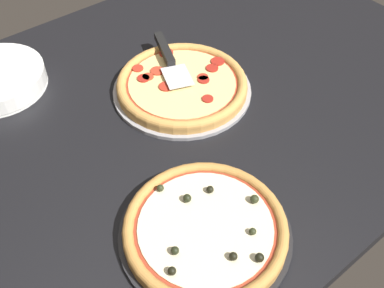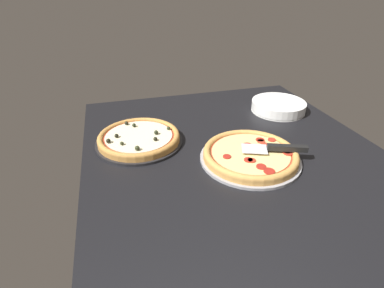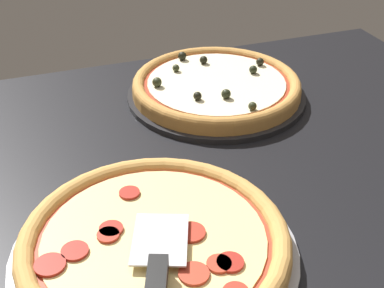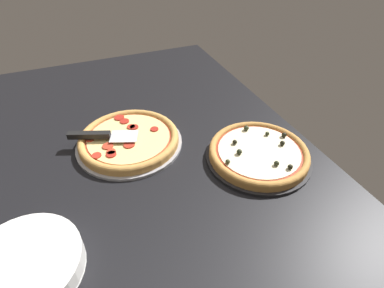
{
  "view_description": "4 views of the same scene",
  "coord_description": "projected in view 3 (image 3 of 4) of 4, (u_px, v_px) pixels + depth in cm",
  "views": [
    {
      "loc": [
        57.43,
        68.28,
        76.39
      ],
      "look_at": [
        14.96,
        15.34,
        3.0
      ],
      "focal_mm": 42.0,
      "sensor_mm": 36.0,
      "label": 1
    },
    {
      "loc": [
        -77.89,
        41.05,
        58.39
      ],
      "look_at": [
        14.96,
        15.34,
        3.0
      ],
      "focal_mm": 28.0,
      "sensor_mm": 36.0,
      "label": 2
    },
    {
      "loc": [
        -8.38,
        -50.05,
        48.18
      ],
      "look_at": [
        14.96,
        15.34,
        3.0
      ],
      "focal_mm": 50.0,
      "sensor_mm": 36.0,
      "label": 3
    },
    {
      "loc": [
        85.62,
        -13.79,
        64.31
      ],
      "look_at": [
        14.96,
        15.34,
        3.0
      ],
      "focal_mm": 28.0,
      "sensor_mm": 36.0,
      "label": 4
    }
  ],
  "objects": [
    {
      "name": "ground_plane",
      "position": [
        123.0,
        257.0,
        0.69
      ],
      "size": [
        147.26,
        110.3,
        3.6
      ],
      "primitive_type": "cube",
      "color": "black"
    },
    {
      "name": "pizza_pan_front",
      "position": [
        155.0,
        253.0,
        0.66
      ],
      "size": [
        35.73,
        35.73,
        1.0
      ],
      "primitive_type": "cylinder",
      "color": "#939399",
      "rests_on": "ground_plane"
    },
    {
      "name": "pizza_front",
      "position": [
        154.0,
        242.0,
        0.65
      ],
      "size": [
        33.59,
        33.59,
        3.02
      ],
      "color": "#C68E47",
      "rests_on": "pizza_pan_front"
    },
    {
      "name": "pizza_pan_back",
      "position": [
        216.0,
        95.0,
        1.02
      ],
      "size": [
        33.78,
        33.78,
        1.0
      ],
      "primitive_type": "cylinder",
      "color": "black",
      "rests_on": "ground_plane"
    },
    {
      "name": "pizza_back",
      "position": [
        216.0,
        85.0,
        1.01
      ],
      "size": [
        31.76,
        31.76,
        4.08
      ],
      "color": "#B77F3D",
      "rests_on": "pizza_pan_back"
    }
  ]
}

